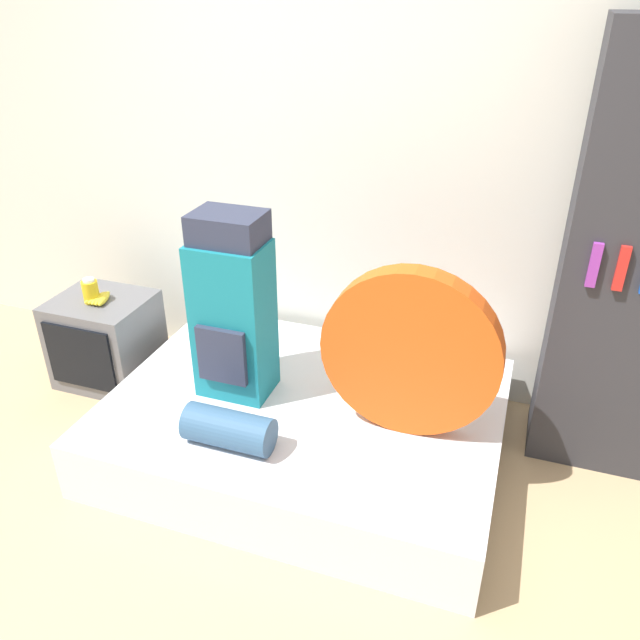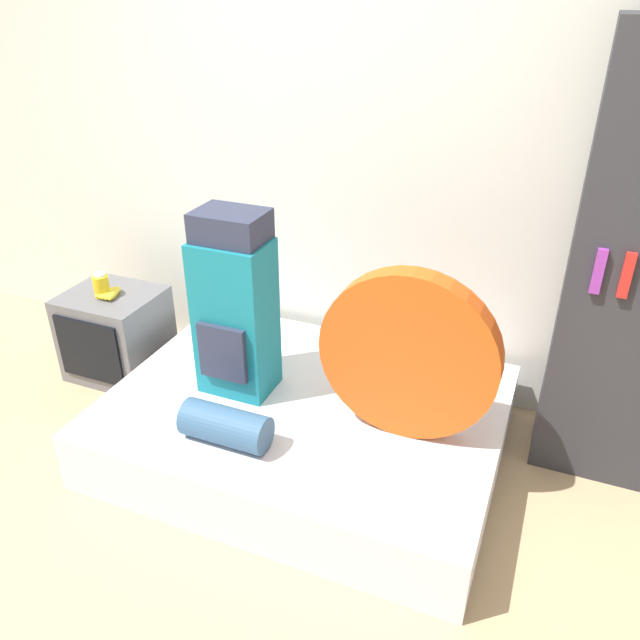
{
  "view_description": "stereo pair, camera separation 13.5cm",
  "coord_description": "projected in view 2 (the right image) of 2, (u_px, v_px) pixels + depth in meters",
  "views": [
    {
      "loc": [
        1.06,
        -1.41,
        2.08
      ],
      "look_at": [
        0.26,
        0.89,
        0.75
      ],
      "focal_mm": 35.0,
      "sensor_mm": 36.0,
      "label": 1
    },
    {
      "loc": [
        1.19,
        -1.36,
        2.08
      ],
      "look_at": [
        0.26,
        0.89,
        0.75
      ],
      "focal_mm": 35.0,
      "sensor_mm": 36.0,
      "label": 2
    }
  ],
  "objects": [
    {
      "name": "bed",
      "position": [
        306.0,
        424.0,
        3.09
      ],
      "size": [
        1.86,
        1.39,
        0.3
      ],
      "color": "silver",
      "rests_on": "ground_plane"
    },
    {
      "name": "television",
      "position": [
        116.0,
        334.0,
        3.66
      ],
      "size": [
        0.52,
        0.47,
        0.52
      ],
      "color": "#5B5B60",
      "rests_on": "ground_plane"
    },
    {
      "name": "sleeping_roll",
      "position": [
        226.0,
        426.0,
        2.7
      ],
      "size": [
        0.39,
        0.17,
        0.17
      ],
      "color": "#33567A",
      "rests_on": "bed"
    },
    {
      "name": "banana_bunch",
      "position": [
        111.0,
        293.0,
        3.51
      ],
      "size": [
        0.13,
        0.16,
        0.04
      ],
      "color": "yellow",
      "rests_on": "television"
    },
    {
      "name": "wall_back",
      "position": [
        332.0,
        152.0,
        3.24
      ],
      "size": [
        8.0,
        0.05,
        2.6
      ],
      "color": "silver",
      "rests_on": "ground_plane"
    },
    {
      "name": "canister",
      "position": [
        101.0,
        286.0,
        3.48
      ],
      "size": [
        0.09,
        0.09,
        0.14
      ],
      "color": "gold",
      "rests_on": "television"
    },
    {
      "name": "backpack",
      "position": [
        235.0,
        308.0,
        2.91
      ],
      "size": [
        0.34,
        0.29,
        0.9
      ],
      "color": "#14707F",
      "rests_on": "bed"
    },
    {
      "name": "ground_plane",
      "position": [
        177.0,
        570.0,
        2.5
      ],
      "size": [
        16.0,
        16.0,
        0.0
      ],
      "primitive_type": "plane",
      "color": "tan"
    },
    {
      "name": "tent_bag",
      "position": [
        408.0,
        356.0,
        2.63
      ],
      "size": [
        0.78,
        0.11,
        0.78
      ],
      "color": "#D14C14",
      "rests_on": "bed"
    }
  ]
}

